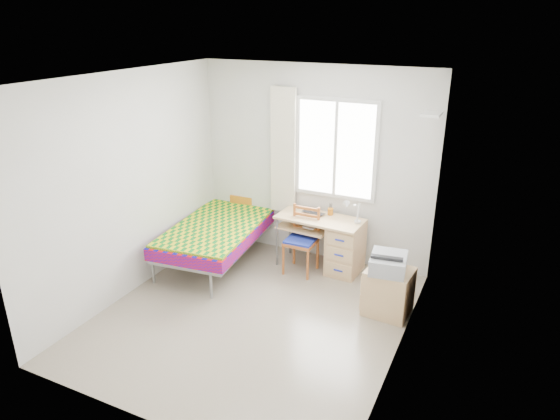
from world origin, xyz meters
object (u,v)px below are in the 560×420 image
at_px(desk, 340,244).
at_px(chair, 303,236).
at_px(printer, 388,263).
at_px(bed, 227,224).
at_px(cabinet, 388,291).

distance_m(desk, chair, 0.50).
bearing_deg(printer, chair, 148.58).
bearing_deg(chair, bed, -178.89).
xyz_separation_m(cabinet, printer, (-0.02, -0.02, 0.36)).
xyz_separation_m(desk, printer, (0.79, -0.73, 0.25)).
distance_m(chair, cabinet, 1.38).
bearing_deg(bed, cabinet, -17.17).
height_order(bed, desk, bed).
xyz_separation_m(desk, cabinet, (0.81, -0.71, -0.11)).
height_order(bed, printer, bed).
bearing_deg(printer, cabinet, 36.73).
xyz_separation_m(desk, chair, (-0.45, -0.19, 0.11)).
height_order(cabinet, printer, printer).
xyz_separation_m(bed, chair, (1.13, 0.04, 0.02)).
bearing_deg(printer, bed, 160.20).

